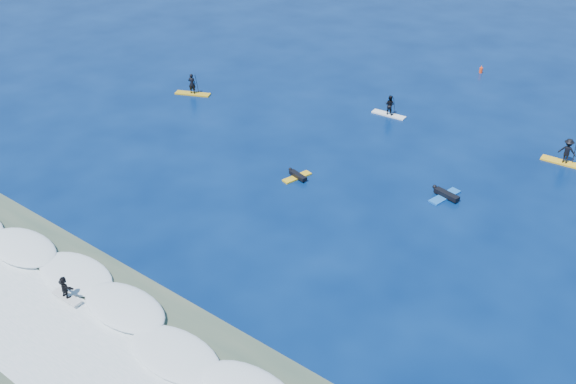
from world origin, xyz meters
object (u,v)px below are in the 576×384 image
Objects in this scene: sup_paddler_center at (389,107)px; sup_paddler_right at (567,153)px; sup_paddler_left at (192,87)px; prone_paddler_near at (297,176)px; marker_buoy at (481,70)px; prone_paddler_far at (445,195)px; wave_surfer at (65,289)px.

sup_paddler_center is 0.89× the size of sup_paddler_right.
sup_paddler_left is at bearing -161.10° from sup_paddler_center.
marker_buoy is at bearing 9.98° from prone_paddler_near.
prone_paddler_far is 3.49× the size of marker_buoy.
sup_paddler_right is 4.29× the size of marker_buoy.
prone_paddler_far is at bearing -29.08° from sup_paddler_left.
sup_paddler_left is at bearing 83.81° from prone_paddler_near.
sup_paddler_left is at bearing -131.69° from marker_buoy.
sup_paddler_center is 12.97m from sup_paddler_right.
marker_buoy is at bearing 24.09° from sup_paddler_left.
prone_paddler_far is at bearing -52.49° from prone_paddler_near.
prone_paddler_near is at bearing 125.10° from prone_paddler_far.
prone_paddler_near is (-12.88, -12.21, -0.67)m from sup_paddler_right.
sup_paddler_left is 15.90m from sup_paddler_center.
wave_surfer is at bearing -83.33° from sup_paddler_left.
prone_paddler_far is at bearing -47.52° from sup_paddler_center.
sup_paddler_left is 1.41× the size of prone_paddler_near.
sup_paddler_center is 1.09× the size of prone_paddler_far.
prone_paddler_near is at bearing -140.16° from sup_paddler_right.
sup_paddler_left is 0.97× the size of sup_paddler_right.
sup_paddler_left is 1.19× the size of prone_paddler_far.
prone_paddler_far reaches higher than prone_paddler_near.
sup_paddler_left reaches higher than marker_buoy.
sup_paddler_center is at bearing -99.07° from marker_buoy.
wave_surfer is (-14.70, -28.22, -0.08)m from sup_paddler_right.
marker_buoy is at bearing 128.65° from sup_paddler_right.
sup_paddler_right is 1.44× the size of prone_paddler_near.
marker_buoy is at bearing 77.02° from sup_paddler_center.
sup_paddler_left is 4.18× the size of marker_buoy.
sup_paddler_right is 1.23× the size of prone_paddler_far.
prone_paddler_near is at bearing -94.53° from marker_buoy.
marker_buoy is (-6.54, 20.67, 0.14)m from prone_paddler_far.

